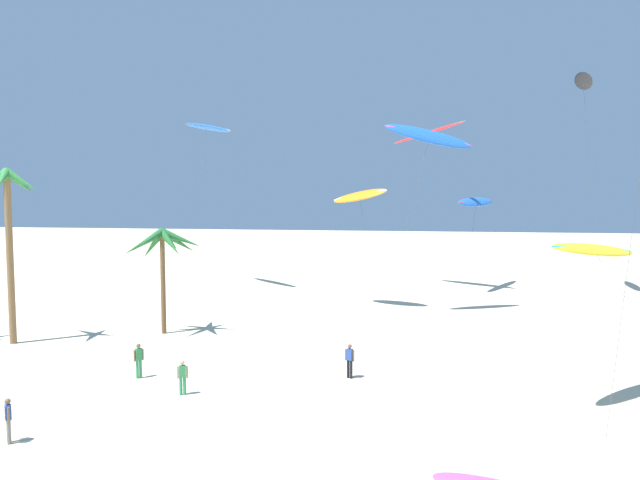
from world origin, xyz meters
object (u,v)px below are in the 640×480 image
Objects in this scene: palm_tree_2 at (8,207)px; flying_kite_6 at (360,196)px; person_foreground_walker at (183,376)px; flying_kite_0 at (428,133)px; person_mid_field at (139,359)px; flying_kite_9 at (594,250)px; person_near_left at (350,359)px; flying_kite_5 at (583,82)px; person_far_watcher at (8,419)px; flying_kite_3 at (429,137)px; flying_kite_8 at (207,127)px; palm_tree_3 at (164,246)px; flying_kite_1 at (476,202)px.

palm_tree_2 reaches higher than flying_kite_6.
palm_tree_2 reaches higher than person_foreground_walker.
person_mid_field is at bearing -115.32° from flying_kite_0.
flying_kite_9 is 7.10× the size of person_near_left.
palm_tree_2 is 31.97m from flying_kite_9.
flying_kite_6 is (-19.13, -10.43, -10.31)m from flying_kite_5.
flying_kite_6 is 5.75× the size of person_mid_field.
flying_kite_5 reaches higher than person_far_watcher.
flying_kite_3 reaches higher than person_mid_field.
palm_tree_2 is at bearing 155.33° from person_mid_field.
flying_kite_8 is at bearing 108.68° from person_foreground_walker.
palm_tree_2 is 28.56m from flying_kite_3.
palm_tree_3 is 0.57× the size of flying_kite_9.
flying_kite_1 is 5.71× the size of person_mid_field.
palm_tree_2 is at bearing 170.87° from flying_kite_9.
flying_kite_6 reaches higher than person_mid_field.
flying_kite_6 is 30.28m from person_far_watcher.
flying_kite_1 is 0.67× the size of flying_kite_3.
flying_kite_5 is at bearing 33.04° from palm_tree_2.
flying_kite_9 is at bearing -44.94° from flying_kite_8.
flying_kite_0 is 31.77m from person_near_left.
palm_tree_2 is at bearing -143.00° from flying_kite_6.
person_foreground_walker is at bearing 54.84° from person_far_watcher.
flying_kite_0 is 8.09m from flying_kite_1.
palm_tree_2 reaches higher than flying_kite_9.
person_far_watcher is (-11.24, -9.52, -0.02)m from person_near_left.
flying_kite_5 is at bearing 34.60° from palm_tree_3.
flying_kite_3 is (-4.72, -13.01, 4.93)m from flying_kite_1.
flying_kite_3 is 20.78m from person_near_left.
person_mid_field is 1.04× the size of person_far_watcher.
flying_kite_9 is (23.53, -9.06, 0.93)m from palm_tree_3.
palm_tree_3 is at bearing -137.11° from flying_kite_6.
flying_kite_5 is 44.54m from person_foreground_walker.
flying_kite_1 is at bearing 73.46° from person_near_left.
flying_kite_9 is at bearing 5.78° from person_foreground_walker.
flying_kite_9 is at bearing -103.38° from flying_kite_5.
flying_kite_9 reaches higher than person_near_left.
flying_kite_5 is at bearing 52.20° from person_foreground_walker.
palm_tree_2 reaches higher than person_near_left.
person_near_left is (-3.97, -28.23, -14.02)m from flying_kite_0.
flying_kite_3 is 0.88× the size of flying_kite_8.
person_mid_field is (-20.75, 0.12, -5.73)m from flying_kite_9.
flying_kite_0 is at bearing -168.50° from flying_kite_1.
person_far_watcher is (1.75, -16.70, -4.84)m from palm_tree_3.
flying_kite_3 is at bearing -24.28° from flying_kite_8.
flying_kite_5 reaches higher than flying_kite_6.
flying_kite_5 is 2.01× the size of flying_kite_6.
flying_kite_5 is 38.17m from person_near_left.
palm_tree_2 is at bearing -134.91° from flying_kite_0.
flying_kite_3 is (24.93, 12.98, 5.07)m from palm_tree_2.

